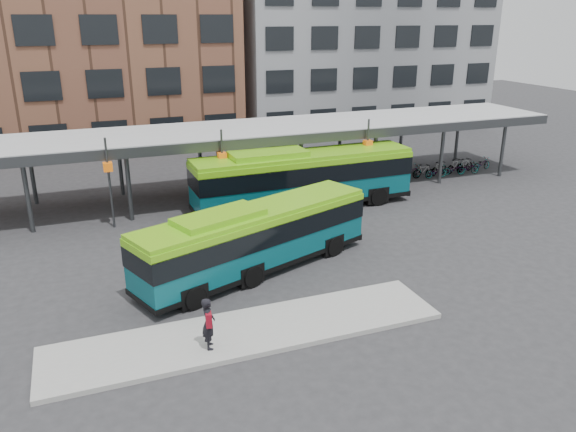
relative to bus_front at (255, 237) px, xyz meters
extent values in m
plane|color=#28282B|center=(3.65, -1.90, -1.61)|extent=(120.00, 120.00, 0.00)
cube|color=gray|center=(-1.85, -4.90, -1.52)|extent=(14.00, 3.00, 0.18)
cube|color=#999B9E|center=(3.65, 11.10, 2.39)|extent=(40.00, 6.00, 0.35)
cube|color=#383A3D|center=(3.65, 8.10, 2.24)|extent=(40.00, 0.15, 0.55)
cylinder|color=#383A3D|center=(-9.35, 8.60, 0.29)|extent=(0.24, 0.24, 3.80)
cylinder|color=#383A3D|center=(-9.35, 13.60, 0.29)|extent=(0.24, 0.24, 3.80)
cylinder|color=#383A3D|center=(-4.35, 8.60, 0.29)|extent=(0.24, 0.24, 3.80)
cylinder|color=#383A3D|center=(-4.35, 13.60, 0.29)|extent=(0.24, 0.24, 3.80)
cylinder|color=#383A3D|center=(0.65, 8.60, 0.29)|extent=(0.24, 0.24, 3.80)
cylinder|color=#383A3D|center=(0.65, 13.60, 0.29)|extent=(0.24, 0.24, 3.80)
cylinder|color=#383A3D|center=(5.65, 8.60, 0.29)|extent=(0.24, 0.24, 3.80)
cylinder|color=#383A3D|center=(5.65, 13.60, 0.29)|extent=(0.24, 0.24, 3.80)
cylinder|color=#383A3D|center=(10.65, 8.60, 0.29)|extent=(0.24, 0.24, 3.80)
cylinder|color=#383A3D|center=(10.65, 13.60, 0.29)|extent=(0.24, 0.24, 3.80)
cylinder|color=#383A3D|center=(15.65, 8.60, 0.29)|extent=(0.24, 0.24, 3.80)
cylinder|color=#383A3D|center=(15.65, 13.60, 0.29)|extent=(0.24, 0.24, 3.80)
cylinder|color=#383A3D|center=(20.65, 8.60, 0.29)|extent=(0.24, 0.24, 3.80)
cylinder|color=#383A3D|center=(20.65, 13.60, 0.29)|extent=(0.24, 0.24, 3.80)
cylinder|color=#383A3D|center=(-5.35, 7.80, 0.79)|extent=(0.12, 0.12, 4.80)
cube|color=#C8570B|center=(-5.35, 7.80, 1.69)|extent=(0.45, 0.45, 0.45)
cylinder|color=#383A3D|center=(0.65, 7.80, 0.79)|extent=(0.12, 0.12, 4.80)
cube|color=#C8570B|center=(0.65, 7.80, 1.69)|extent=(0.45, 0.45, 0.45)
cylinder|color=#383A3D|center=(9.65, 7.80, 0.79)|extent=(0.12, 0.12, 4.80)
cube|color=#C8570B|center=(9.65, 7.80, 1.69)|extent=(0.45, 0.45, 0.45)
cube|color=brown|center=(-6.35, 30.10, 9.39)|extent=(26.00, 14.00, 22.00)
cube|color=slate|center=(19.65, 30.10, 8.39)|extent=(24.00, 14.00, 20.00)
cube|color=#074750|center=(0.04, 0.02, -0.12)|extent=(11.25, 6.11, 2.32)
cube|color=black|center=(0.04, 0.02, 0.34)|extent=(11.31, 6.17, 0.88)
cube|color=#65B012|center=(0.04, 0.02, 1.13)|extent=(11.21, 6.02, 0.19)
cube|color=#65B012|center=(-1.70, -0.64, 1.32)|extent=(4.07, 2.88, 0.33)
cube|color=black|center=(0.04, 0.02, -1.17)|extent=(11.32, 6.18, 0.22)
cylinder|color=black|center=(3.92, 0.27, -1.14)|extent=(0.97, 0.59, 0.93)
cylinder|color=black|center=(3.12, 2.39, -1.14)|extent=(0.97, 0.59, 0.93)
cylinder|color=black|center=(-0.60, -1.44, -1.14)|extent=(0.97, 0.59, 0.93)
cylinder|color=black|center=(-1.40, 0.68, -1.14)|extent=(0.97, 0.59, 0.93)
cylinder|color=black|center=(-3.21, -2.42, -1.14)|extent=(0.97, 0.59, 0.93)
cylinder|color=black|center=(-4.01, -0.30, -1.14)|extent=(0.97, 0.59, 0.93)
cube|color=#074750|center=(5.23, 7.20, 0.10)|extent=(12.83, 2.94, 2.66)
cube|color=black|center=(5.23, 7.20, 0.63)|extent=(12.89, 3.00, 1.01)
cube|color=#65B012|center=(5.23, 7.20, 1.53)|extent=(12.83, 2.83, 0.21)
cube|color=#65B012|center=(3.10, 7.15, 1.75)|extent=(4.30, 2.01, 0.37)
cube|color=black|center=(5.23, 7.20, -1.11)|extent=(12.90, 3.00, 0.26)
cylinder|color=black|center=(9.51, 5.99, -1.08)|extent=(1.07, 0.34, 1.06)
cylinder|color=black|center=(9.46, 8.59, -1.08)|extent=(1.07, 0.34, 1.06)
cylinder|color=black|center=(3.98, 5.87, -1.08)|extent=(1.07, 0.34, 1.06)
cylinder|color=black|center=(3.92, 8.47, -1.08)|extent=(1.07, 0.34, 1.06)
cylinder|color=black|center=(0.78, 5.80, -1.08)|extent=(1.07, 0.34, 1.06)
cylinder|color=black|center=(0.73, 8.40, -1.08)|extent=(1.07, 0.34, 1.06)
imported|color=black|center=(-3.37, -5.47, -0.52)|extent=(0.53, 0.72, 1.81)
cube|color=maroon|center=(-3.40, -5.65, -0.28)|extent=(0.24, 0.36, 0.48)
imported|color=slate|center=(14.59, 10.44, -1.16)|extent=(1.73, 0.62, 0.90)
imported|color=slate|center=(15.35, 10.05, -1.13)|extent=(1.64, 0.58, 0.96)
imported|color=slate|center=(16.20, 9.77, -1.16)|extent=(1.70, 0.60, 0.89)
imported|color=slate|center=(16.80, 10.30, -1.12)|extent=(1.70, 0.88, 0.98)
imported|color=slate|center=(17.82, 9.94, -1.19)|extent=(1.68, 0.92, 0.84)
imported|color=slate|center=(18.20, 10.35, -1.10)|extent=(1.77, 0.92, 1.02)
imported|color=slate|center=(18.91, 9.83, -1.18)|extent=(1.70, 0.84, 0.85)
imported|color=slate|center=(19.05, 10.39, -1.12)|extent=(1.69, 0.77, 0.98)
imported|color=slate|center=(20.51, 10.34, -1.15)|extent=(1.83, 1.00, 0.91)
camera|label=1|loc=(-6.71, -21.45, 9.00)|focal=35.00mm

